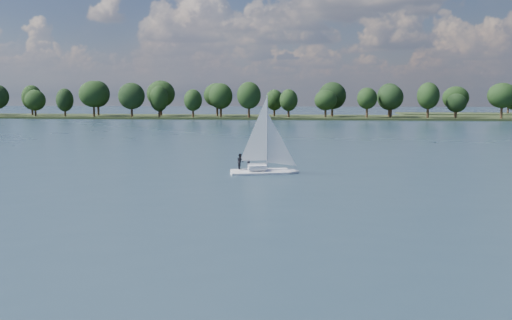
# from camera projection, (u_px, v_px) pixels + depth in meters

# --- Properties ---
(ground) EXTENTS (700.00, 700.00, 0.00)m
(ground) POSITION_uv_depth(u_px,v_px,m) (264.00, 139.00, 122.28)
(ground) COLOR #233342
(ground) RESTS_ON ground
(far_shore) EXTENTS (660.00, 40.00, 1.50)m
(far_shore) POSITION_uv_depth(u_px,v_px,m) (290.00, 118.00, 232.87)
(far_shore) COLOR black
(far_shore) RESTS_ON ground
(sailboat) EXTENTS (7.65, 4.07, 9.70)m
(sailboat) POSITION_uv_depth(u_px,v_px,m) (261.00, 151.00, 66.88)
(sailboat) COLOR silver
(sailboat) RESTS_ON ground
(treeline) EXTENTS (563.29, 74.12, 18.04)m
(treeline) POSITION_uv_depth(u_px,v_px,m) (283.00, 98.00, 228.77)
(treeline) COLOR black
(treeline) RESTS_ON ground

